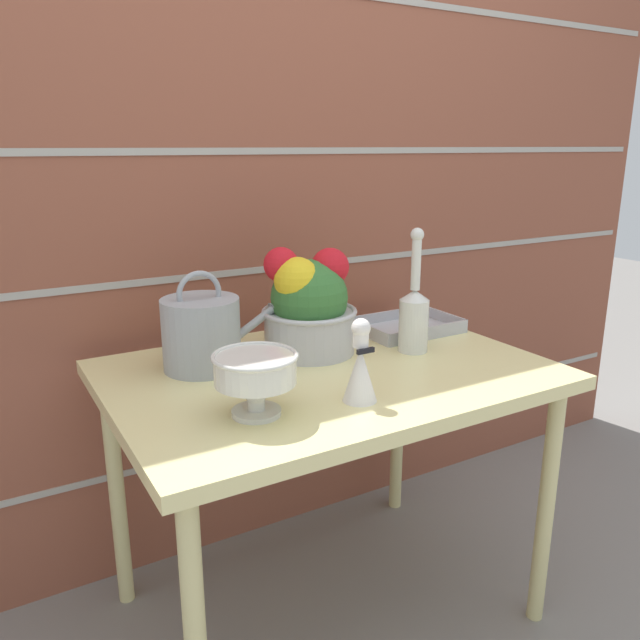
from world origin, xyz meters
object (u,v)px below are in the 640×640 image
flower_planter (308,306)px  figurine_vase (360,368)px  glass_decanter (414,313)px  wire_tray (408,328)px  watering_can (203,332)px  crystal_pedestal_bowl (255,372)px

flower_planter → figurine_vase: flower_planter is taller
glass_decanter → wire_tray: 0.22m
flower_planter → figurine_vase: (-0.07, -0.36, -0.06)m
flower_planter → watering_can: bearing=175.0°
watering_can → flower_planter: bearing=-5.0°
watering_can → crystal_pedestal_bowl: (-0.01, -0.34, 0.00)m
glass_decanter → wire_tray: (0.11, 0.16, -0.10)m
wire_tray → watering_can: bearing=179.9°
flower_planter → glass_decanter: (0.26, -0.14, -0.03)m
watering_can → crystal_pedestal_bowl: watering_can is taller
watering_can → wire_tray: bearing=-0.1°
crystal_pedestal_bowl → flower_planter: flower_planter is taller
glass_decanter → wire_tray: size_ratio=1.14×
flower_planter → wire_tray: bearing=3.9°
flower_planter → crystal_pedestal_bowl: bearing=-134.2°
figurine_vase → crystal_pedestal_bowl: bearing=168.6°
crystal_pedestal_bowl → glass_decanter: 0.59m
flower_planter → wire_tray: size_ratio=0.97×
crystal_pedestal_bowl → wire_tray: (0.67, 0.33, -0.09)m
glass_decanter → figurine_vase: size_ratio=1.79×
watering_can → crystal_pedestal_bowl: 0.34m
crystal_pedestal_bowl → figurine_vase: 0.24m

